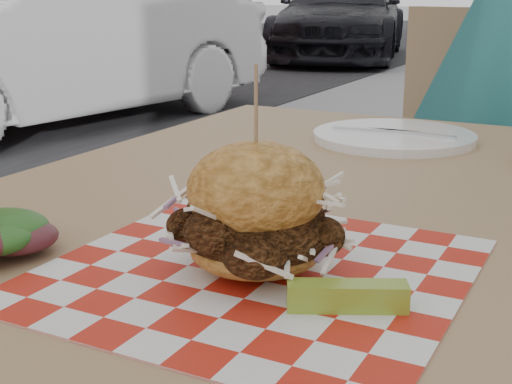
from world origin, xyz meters
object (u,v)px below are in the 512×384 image
at_px(patio_table, 302,256).
at_px(patio_chair, 476,172).
at_px(car_dark, 342,17).
at_px(sandwich, 256,216).
at_px(car_white, 44,43).

bearing_deg(patio_table, patio_chair, 88.39).
bearing_deg(car_dark, sandwich, -83.59).
height_order(car_white, patio_table, car_white).
relative_size(car_white, sandwich, 20.31).
distance_m(car_dark, sandwich, 10.14).
xyz_separation_m(car_dark, patio_chair, (3.49, -8.25, -0.04)).
bearing_deg(car_white, car_dark, 99.28).
bearing_deg(car_white, patio_chair, -22.70).
bearing_deg(patio_chair, car_white, 164.82).
xyz_separation_m(patio_table, patio_chair, (0.03, 1.02, -0.12)).
distance_m(patio_table, sandwich, 0.28).
relative_size(car_dark, patio_table, 3.42).
distance_m(patio_table, patio_chair, 1.03).
relative_size(car_dark, patio_chair, 4.32).
bearing_deg(patio_table, car_dark, 110.50).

